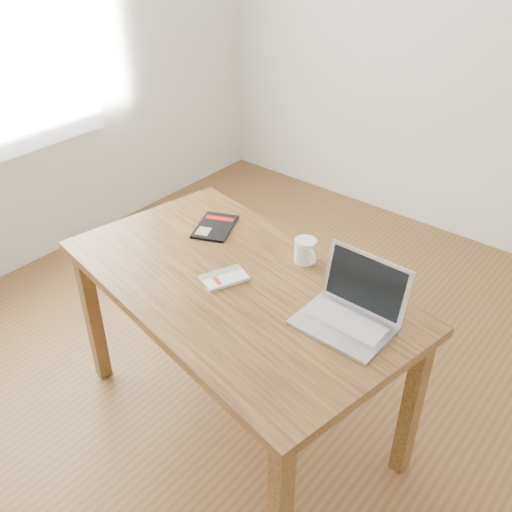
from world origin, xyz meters
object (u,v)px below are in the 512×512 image
Objects in this scene: desk at (236,299)px; coffee_mug at (306,250)px; black_guidebook at (215,227)px; laptop at (351,310)px; white_guidebook at (224,278)px.

desk is 12.38× the size of coffee_mug.
laptop is at bearing -35.80° from black_guidebook.
laptop is 2.63× the size of coffee_mug.
coffee_mug is (0.16, 0.29, 0.04)m from white_guidebook.
laptop is (0.49, 0.09, 0.04)m from white_guidebook.
desk is at bearing -59.94° from black_guidebook.
white_guidebook is 1.60× the size of coffee_mug.
white_guidebook is at bearing -92.94° from coffee_mug.
coffee_mug is at bearing 83.98° from white_guidebook.
white_guidebook reaches higher than black_guidebook.
desk is 7.72× the size of white_guidebook.
laptop reaches higher than white_guidebook.
black_guidebook is 0.83× the size of laptop.
black_guidebook is at bearing -149.11° from coffee_mug.
coffee_mug reaches higher than white_guidebook.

